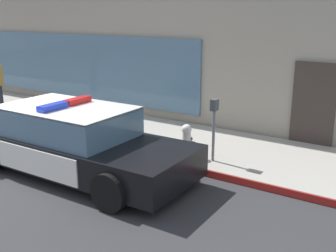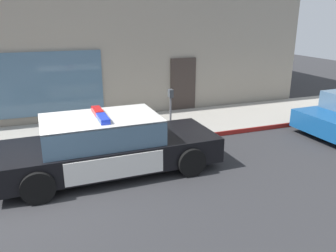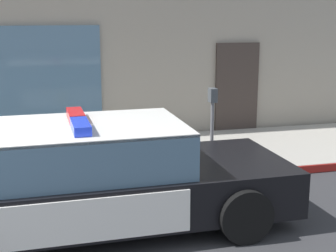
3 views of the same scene
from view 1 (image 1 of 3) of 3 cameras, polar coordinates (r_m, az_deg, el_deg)
The scene contains 5 objects.
sidewalk at distance 11.79m, azimuth -10.21°, elevation 0.18°, with size 48.00×2.86×0.15m, color #A39E93.
curb_red_paint at distance 10.84m, azimuth -15.45°, elevation -1.54°, with size 28.80×0.04×0.14m, color maroon.
police_cruiser at distance 8.42m, azimuth -13.30°, elevation -2.05°, with size 5.12×2.14×1.49m.
fire_hydrant at distance 8.78m, azimuth 2.66°, elevation -2.12°, with size 0.34×0.39×0.73m.
parking_meter at distance 8.39m, azimuth 6.53°, elevation 1.06°, with size 0.12×0.18×1.34m.
Camera 1 is at (7.90, -4.87, 3.20)m, focal length 43.04 mm.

